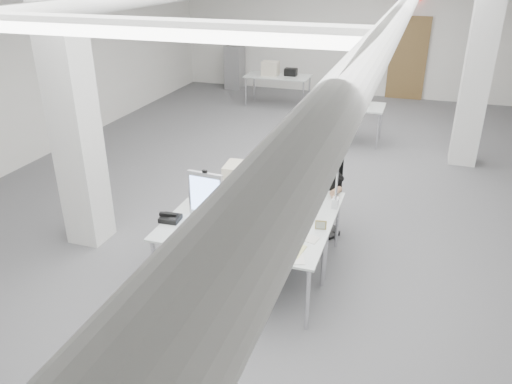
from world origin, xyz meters
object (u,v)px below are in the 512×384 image
monitor (206,194)px  bankers_lamp (247,205)px  seated_person (323,173)px  architect_lamp (334,178)px  office_chair (322,199)px  desk_main (240,234)px  desk_phone (170,218)px  laptop (238,251)px  beige_monitor (241,178)px

monitor → bankers_lamp: monitor is taller
seated_person → architect_lamp: size_ratio=0.89×
office_chair → monitor: bearing=-139.9°
desk_main → desk_phone: 0.83m
architect_lamp → laptop: bearing=-111.1°
monitor → seated_person: bearing=54.2°
bankers_lamp → laptop: bearing=-90.5°
desk_main → bankers_lamp: 0.41m
architect_lamp → bankers_lamp: bearing=-147.7°
laptop → desk_phone: size_ratio=1.50×
office_chair → laptop: bearing=-114.2°
seated_person → desk_phone: 2.08m
office_chair → seated_person: 0.40m
office_chair → desk_phone: size_ratio=4.70×
beige_monitor → office_chair: bearing=30.2°
seated_person → bankers_lamp: 1.33m
office_chair → desk_main: bearing=-120.8°
seated_person → laptop: 1.97m
seated_person → architect_lamp: 0.99m
office_chair → architect_lamp: bearing=-84.6°
monitor → desk_phone: 0.47m
seated_person → beige_monitor: 1.08m
desk_main → monitor: size_ratio=3.47×
laptop → bankers_lamp: (-0.16, 0.74, 0.14)m
monitor → bankers_lamp: (0.45, 0.11, -0.11)m
seated_person → architect_lamp: architect_lamp is taller
architect_lamp → desk_main: bearing=-127.8°
bankers_lamp → architect_lamp: 1.00m
laptop → beige_monitor: (-0.45, 1.34, 0.17)m
desk_main → desk_phone: desk_phone is taller
desk_main → desk_phone: size_ratio=8.38×
desk_main → seated_person: size_ratio=2.11×
monitor → desk_phone: (-0.33, -0.25, -0.23)m
laptop → beige_monitor: bearing=99.3°
seated_person → desk_main: bearing=-121.4°
seated_person → bankers_lamp: seated_person is taller
desk_main → bankers_lamp: (-0.05, 0.37, 0.16)m
laptop → bankers_lamp: 0.77m
laptop → architect_lamp: architect_lamp is taller
desk_main → laptop: (0.11, -0.38, 0.03)m
laptop → monitor: bearing=124.6°
desk_main → architect_lamp: (0.85, 0.65, 0.49)m
monitor → desk_phone: bearing=-138.4°
beige_monitor → bankers_lamp: bearing=-68.1°
seated_person → desk_phone: bearing=-143.4°
seated_person → laptop: (-0.47, -1.91, -0.13)m
laptop → beige_monitor: 1.42m
laptop → bankers_lamp: size_ratio=1.06×
seated_person → beige_monitor: (-0.91, -0.57, 0.04)m
office_chair → beige_monitor: beige_monitor is taller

